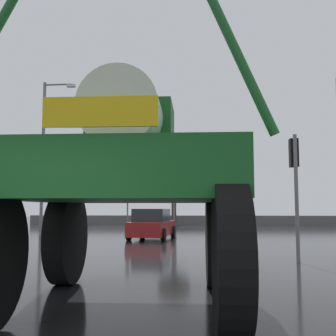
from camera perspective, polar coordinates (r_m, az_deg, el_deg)
name	(u,v)px	position (r m, az deg, el deg)	size (l,w,h in m)	color
ground_plane	(170,240)	(20.85, 0.29, -9.76)	(120.00, 120.00, 0.00)	black
oversize_sprayer	(127,188)	(6.87, -5.54, -2.67)	(4.29, 5.35, 4.56)	black
sedan_ahead	(152,225)	(21.53, -2.19, -7.72)	(2.16, 4.23, 1.52)	maroon
traffic_signal_near_right	(295,169)	(12.89, 16.86, -0.10)	(0.24, 0.54, 3.69)	slate
traffic_signal_far_left	(174,194)	(31.72, 0.86, -3.63)	(0.24, 0.55, 3.57)	slate
traffic_signal_far_right	(128,195)	(32.20, -5.46, -3.63)	(0.24, 0.55, 3.57)	slate
streetlight_far_left	(45,150)	(25.86, -16.40, 2.42)	(1.97, 0.24, 9.10)	slate
bare_tree_far_center	(174,166)	(38.16, 0.80, 0.27)	(2.99, 2.99, 6.80)	#473828
roadside_barrier	(188,220)	(39.35, 2.76, -7.14)	(30.53, 0.24, 0.90)	#59595B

